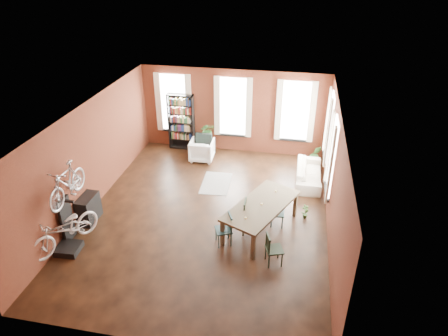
% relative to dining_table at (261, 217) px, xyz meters
% --- Properties ---
extents(room, '(9.00, 9.04, 3.22)m').
position_rel_dining_table_xyz_m(room, '(-1.40, 1.02, 1.71)').
color(room, black).
rests_on(room, ground).
extents(dining_table, '(2.07, 2.75, 0.85)m').
position_rel_dining_table_xyz_m(dining_table, '(0.00, 0.00, 0.00)').
color(dining_table, brown).
rests_on(dining_table, ground).
extents(dining_chair_a, '(0.55, 0.55, 0.90)m').
position_rel_dining_table_xyz_m(dining_chair_a, '(-0.91, -0.78, 0.03)').
color(dining_chair_a, '#1C3C3E').
rests_on(dining_chair_a, ground).
extents(dining_chair_b, '(0.49, 0.49, 1.03)m').
position_rel_dining_table_xyz_m(dining_chair_b, '(-0.63, -0.18, 0.09)').
color(dining_chair_b, black).
rests_on(dining_chair_b, ground).
extents(dining_chair_c, '(0.52, 0.52, 0.88)m').
position_rel_dining_table_xyz_m(dining_chair_c, '(0.48, -1.29, 0.01)').
color(dining_chair_c, black).
rests_on(dining_chair_c, ground).
extents(dining_chair_d, '(0.39, 0.39, 0.83)m').
position_rel_dining_table_xyz_m(dining_chair_d, '(0.44, 0.32, -0.01)').
color(dining_chair_d, '#193835').
rests_on(dining_chair_d, ground).
extents(bookshelf, '(1.00, 0.32, 2.20)m').
position_rel_dining_table_xyz_m(bookshelf, '(-3.65, 4.70, 0.67)').
color(bookshelf, black).
rests_on(bookshelf, ground).
extents(white_armchair, '(0.88, 0.82, 0.87)m').
position_rel_dining_table_xyz_m(white_armchair, '(-2.64, 3.85, 0.01)').
color(white_armchair, white).
rests_on(white_armchair, ground).
extents(cream_sofa, '(0.61, 2.08, 0.81)m').
position_rel_dining_table_xyz_m(cream_sofa, '(1.30, 3.00, -0.02)').
color(cream_sofa, beige).
rests_on(cream_sofa, ground).
extents(striped_rug, '(1.00, 1.53, 0.01)m').
position_rel_dining_table_xyz_m(striped_rug, '(-1.76, 2.24, -0.42)').
color(striped_rug, black).
rests_on(striped_rug, ground).
extents(bike_trainer, '(0.62, 0.62, 0.17)m').
position_rel_dining_table_xyz_m(bike_trainer, '(-4.82, -1.88, -0.34)').
color(bike_trainer, black).
rests_on(bike_trainer, ground).
extents(bike_wall_rack, '(0.16, 0.60, 1.30)m').
position_rel_dining_table_xyz_m(bike_wall_rack, '(-5.05, -1.40, 0.22)').
color(bike_wall_rack, black).
rests_on(bike_wall_rack, ground).
extents(console_table, '(0.40, 0.80, 0.80)m').
position_rel_dining_table_xyz_m(console_table, '(-4.93, -0.50, -0.03)').
color(console_table, black).
rests_on(console_table, ground).
extents(plant_stand, '(0.42, 0.42, 0.64)m').
position_rel_dining_table_xyz_m(plant_stand, '(-2.54, 4.46, -0.11)').
color(plant_stand, black).
rests_on(plant_stand, ground).
extents(plant_by_sofa, '(0.42, 0.74, 0.33)m').
position_rel_dining_table_xyz_m(plant_by_sofa, '(1.52, 4.35, -0.26)').
color(plant_by_sofa, '#285220').
rests_on(plant_by_sofa, ground).
extents(plant_small, '(0.48, 0.49, 0.16)m').
position_rel_dining_table_xyz_m(plant_small, '(1.22, 0.80, -0.34)').
color(plant_small, '#305522').
rests_on(plant_small, ground).
extents(bicycle_floor, '(1.05, 1.23, 1.97)m').
position_rel_dining_table_xyz_m(bicycle_floor, '(-4.81, -1.85, 0.73)').
color(bicycle_floor, beige).
rests_on(bicycle_floor, bike_trainer).
extents(bicycle_hung, '(0.47, 1.00, 1.66)m').
position_rel_dining_table_xyz_m(bicycle_hung, '(-4.80, -1.40, 1.71)').
color(bicycle_hung, '#A5A8AD').
rests_on(bicycle_hung, bike_wall_rack).
extents(plant_on_stand, '(0.73, 0.76, 0.47)m').
position_rel_dining_table_xyz_m(plant_on_stand, '(-2.55, 4.43, 0.45)').
color(plant_on_stand, '#275A24').
rests_on(plant_on_stand, plant_stand).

